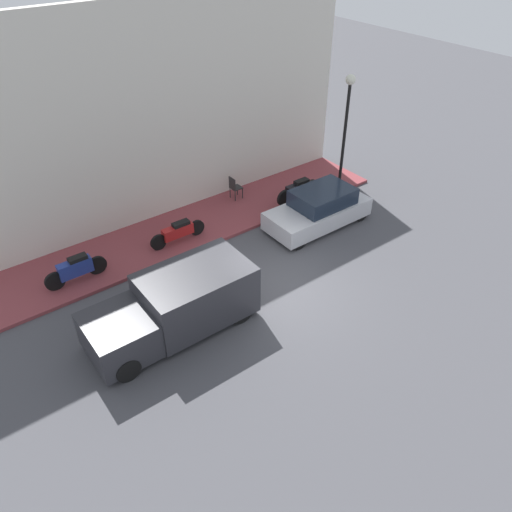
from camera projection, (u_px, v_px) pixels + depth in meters
name	position (u px, v px, depth m)	size (l,w,h in m)	color
ground_plane	(276.00, 290.00, 15.07)	(60.00, 60.00, 0.00)	#47474C
sidewalk	(198.00, 225.00, 17.90)	(2.71, 14.63, 0.11)	brown
building_facade	(168.00, 115.00, 16.73)	(0.30, 14.63, 7.33)	silver
parked_car	(319.00, 209.00, 17.63)	(1.65, 3.83, 1.37)	silver
delivery_van	(174.00, 306.00, 13.23)	(1.88, 4.56, 1.65)	#2D2D33
motorcycle_red	(178.00, 232.00, 16.70)	(0.30, 2.03, 0.73)	#B21E1E
motorcycle_black	(298.00, 189.00, 18.96)	(0.30, 2.01, 0.81)	black
motorcycle_blue	(76.00, 269.00, 14.97)	(0.30, 1.91, 0.86)	navy
streetlamp	(347.00, 111.00, 18.44)	(0.37, 0.37, 4.37)	black
cafe_chair	(234.00, 187.00, 19.00)	(0.40, 0.40, 0.91)	#262626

